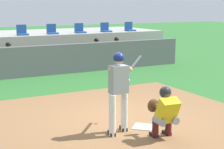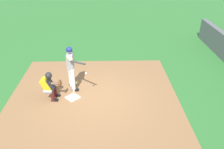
{
  "view_description": "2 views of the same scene",
  "coord_description": "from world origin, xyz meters",
  "px_view_note": "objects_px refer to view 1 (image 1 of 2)",
  "views": [
    {
      "loc": [
        -4.5,
        -7.6,
        2.79
      ],
      "look_at": [
        0.0,
        0.7,
        1.0
      ],
      "focal_mm": 59.32,
      "sensor_mm": 36.0,
      "label": 1
    },
    {
      "loc": [
        7.34,
        0.51,
        5.07
      ],
      "look_at": [
        0.0,
        0.7,
        1.0
      ],
      "focal_mm": 37.19,
      "sensor_mm": 36.0,
      "label": 2
    }
  ],
  "objects_px": {
    "stadium_seat_5": "(52,31)",
    "stadium_seat_8": "(130,28)",
    "home_plate": "(143,127)",
    "stadium_seat_4": "(22,32)",
    "catcher_crouched": "(164,111)",
    "stadium_seat_6": "(80,30)",
    "dugout_player_3": "(118,51)",
    "batter_at_plate": "(119,88)",
    "dugout_player_1": "(10,58)",
    "dugout_player_2": "(98,52)",
    "stadium_seat_7": "(106,29)"
  },
  "relations": [
    {
      "from": "batter_at_plate",
      "to": "dugout_player_2",
      "type": "bearing_deg",
      "value": 66.7
    },
    {
      "from": "home_plate",
      "to": "dugout_player_1",
      "type": "xyz_separation_m",
      "value": [
        -1.1,
        8.14,
        0.65
      ]
    },
    {
      "from": "stadium_seat_4",
      "to": "stadium_seat_8",
      "type": "bearing_deg",
      "value": 0.0
    },
    {
      "from": "dugout_player_3",
      "to": "stadium_seat_7",
      "type": "height_order",
      "value": "stadium_seat_7"
    },
    {
      "from": "batter_at_plate",
      "to": "dugout_player_3",
      "type": "bearing_deg",
      "value": 60.84
    },
    {
      "from": "dugout_player_1",
      "to": "home_plate",
      "type": "bearing_deg",
      "value": -82.33
    },
    {
      "from": "home_plate",
      "to": "stadium_seat_6",
      "type": "bearing_deg",
      "value": 74.16
    },
    {
      "from": "stadium_seat_5",
      "to": "stadium_seat_6",
      "type": "bearing_deg",
      "value": 0.0
    },
    {
      "from": "dugout_player_3",
      "to": "stadium_seat_5",
      "type": "xyz_separation_m",
      "value": [
        -2.46,
        2.03,
        0.86
      ]
    },
    {
      "from": "batter_at_plate",
      "to": "stadium_seat_6",
      "type": "relative_size",
      "value": 3.76
    },
    {
      "from": "dugout_player_2",
      "to": "stadium_seat_7",
      "type": "relative_size",
      "value": 2.71
    },
    {
      "from": "home_plate",
      "to": "stadium_seat_4",
      "type": "height_order",
      "value": "stadium_seat_4"
    },
    {
      "from": "stadium_seat_5",
      "to": "stadium_seat_6",
      "type": "relative_size",
      "value": 1.0
    },
    {
      "from": "home_plate",
      "to": "batter_at_plate",
      "type": "bearing_deg",
      "value": -174.22
    },
    {
      "from": "stadium_seat_5",
      "to": "dugout_player_3",
      "type": "bearing_deg",
      "value": -39.54
    },
    {
      "from": "dugout_player_3",
      "to": "home_plate",
      "type": "bearing_deg",
      "value": -115.64
    },
    {
      "from": "stadium_seat_4",
      "to": "stadium_seat_6",
      "type": "relative_size",
      "value": 1.0
    },
    {
      "from": "stadium_seat_6",
      "to": "dugout_player_1",
      "type": "bearing_deg",
      "value": -152.96
    },
    {
      "from": "dugout_player_3",
      "to": "stadium_seat_6",
      "type": "xyz_separation_m",
      "value": [
        -1.02,
        2.03,
        0.86
      ]
    },
    {
      "from": "stadium_seat_5",
      "to": "stadium_seat_8",
      "type": "bearing_deg",
      "value": 0.0
    },
    {
      "from": "dugout_player_2",
      "to": "dugout_player_3",
      "type": "bearing_deg",
      "value": 0.0
    },
    {
      "from": "home_plate",
      "to": "stadium_seat_4",
      "type": "distance_m",
      "value": 10.29
    },
    {
      "from": "home_plate",
      "to": "dugout_player_1",
      "type": "bearing_deg",
      "value": 97.67
    },
    {
      "from": "dugout_player_3",
      "to": "stadium_seat_7",
      "type": "xyz_separation_m",
      "value": [
        0.42,
        2.03,
        0.86
      ]
    },
    {
      "from": "home_plate",
      "to": "stadium_seat_6",
      "type": "distance_m",
      "value": 10.69
    },
    {
      "from": "catcher_crouched",
      "to": "stadium_seat_5",
      "type": "bearing_deg",
      "value": 82.55
    },
    {
      "from": "catcher_crouched",
      "to": "dugout_player_2",
      "type": "relative_size",
      "value": 1.31
    },
    {
      "from": "stadium_seat_4",
      "to": "stadium_seat_5",
      "type": "xyz_separation_m",
      "value": [
        1.44,
        0.0,
        0.0
      ]
    },
    {
      "from": "dugout_player_2",
      "to": "stadium_seat_4",
      "type": "xyz_separation_m",
      "value": [
        -2.86,
        2.03,
        0.86
      ]
    },
    {
      "from": "home_plate",
      "to": "batter_at_plate",
      "type": "distance_m",
      "value": 1.22
    },
    {
      "from": "catcher_crouched",
      "to": "stadium_seat_8",
      "type": "bearing_deg",
      "value": 62.24
    },
    {
      "from": "catcher_crouched",
      "to": "stadium_seat_5",
      "type": "xyz_separation_m",
      "value": [
        1.43,
        10.95,
        0.93
      ]
    },
    {
      "from": "dugout_player_3",
      "to": "stadium_seat_8",
      "type": "relative_size",
      "value": 2.71
    },
    {
      "from": "home_plate",
      "to": "dugout_player_3",
      "type": "bearing_deg",
      "value": 64.36
    },
    {
      "from": "stadium_seat_8",
      "to": "catcher_crouched",
      "type": "bearing_deg",
      "value": -117.76
    },
    {
      "from": "stadium_seat_8",
      "to": "stadium_seat_6",
      "type": "bearing_deg",
      "value": 180.0
    },
    {
      "from": "catcher_crouched",
      "to": "dugout_player_3",
      "type": "bearing_deg",
      "value": 66.4
    },
    {
      "from": "batter_at_plate",
      "to": "dugout_player_3",
      "type": "relative_size",
      "value": 1.39
    },
    {
      "from": "stadium_seat_4",
      "to": "stadium_seat_5",
      "type": "height_order",
      "value": "same"
    },
    {
      "from": "stadium_seat_8",
      "to": "stadium_seat_5",
      "type": "bearing_deg",
      "value": 180.0
    },
    {
      "from": "dugout_player_1",
      "to": "dugout_player_2",
      "type": "xyz_separation_m",
      "value": [
        3.96,
        0.0,
        0.0
      ]
    },
    {
      "from": "stadium_seat_4",
      "to": "stadium_seat_8",
      "type": "xyz_separation_m",
      "value": [
        5.78,
        0.0,
        0.0
      ]
    },
    {
      "from": "home_plate",
      "to": "dugout_player_3",
      "type": "relative_size",
      "value": 0.34
    },
    {
      "from": "dugout_player_2",
      "to": "stadium_seat_5",
      "type": "relative_size",
      "value": 2.71
    },
    {
      "from": "home_plate",
      "to": "stadium_seat_6",
      "type": "xyz_separation_m",
      "value": [
        2.89,
        10.18,
        1.51
      ]
    },
    {
      "from": "home_plate",
      "to": "catcher_crouched",
      "type": "height_order",
      "value": "catcher_crouched"
    },
    {
      "from": "dugout_player_2",
      "to": "stadium_seat_8",
      "type": "bearing_deg",
      "value": 34.93
    },
    {
      "from": "dugout_player_2",
      "to": "stadium_seat_8",
      "type": "height_order",
      "value": "stadium_seat_8"
    },
    {
      "from": "batter_at_plate",
      "to": "dugout_player_1",
      "type": "bearing_deg",
      "value": 92.95
    },
    {
      "from": "catcher_crouched",
      "to": "stadium_seat_4",
      "type": "bearing_deg",
      "value": 90.06
    }
  ]
}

